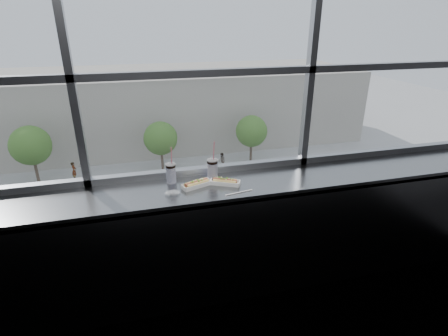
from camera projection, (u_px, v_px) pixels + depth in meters
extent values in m
plane|color=black|center=(204.00, 224.00, 3.44)|extent=(6.00, 0.00, 6.00)
plane|color=silver|center=(199.00, 34.00, 2.77)|extent=(6.00, 0.00, 6.00)
cube|color=gray|center=(209.00, 189.00, 2.99)|extent=(6.00, 0.55, 0.06)
cube|color=gray|center=(217.00, 256.00, 2.97)|extent=(6.00, 0.04, 1.04)
cube|color=white|center=(197.00, 186.00, 2.96)|extent=(0.27, 0.17, 0.01)
cube|color=white|center=(197.00, 184.00, 2.96)|extent=(0.27, 0.17, 0.04)
cylinder|color=tan|center=(197.00, 184.00, 2.95)|extent=(0.20, 0.11, 0.04)
cylinder|color=#9E4834|center=(197.00, 182.00, 2.95)|extent=(0.21, 0.10, 0.03)
cube|color=white|center=(225.00, 184.00, 3.00)|extent=(0.27, 0.19, 0.01)
cube|color=white|center=(225.00, 182.00, 2.99)|extent=(0.27, 0.19, 0.03)
cylinder|color=tan|center=(225.00, 182.00, 2.99)|extent=(0.20, 0.13, 0.04)
cylinder|color=#9E4834|center=(225.00, 180.00, 2.99)|extent=(0.20, 0.12, 0.03)
cylinder|color=white|center=(171.00, 174.00, 3.01)|extent=(0.08, 0.08, 0.17)
cylinder|color=black|center=(171.00, 166.00, 2.98)|extent=(0.09, 0.09, 0.02)
cylinder|color=silver|center=(170.00, 164.00, 2.97)|extent=(0.09, 0.09, 0.01)
cylinder|color=#C95065|center=(171.00, 156.00, 2.94)|extent=(0.01, 0.04, 0.17)
cylinder|color=white|center=(212.00, 170.00, 3.06)|extent=(0.09, 0.09, 0.18)
cylinder|color=black|center=(212.00, 162.00, 3.03)|extent=(0.09, 0.09, 0.02)
cylinder|color=silver|center=(212.00, 160.00, 3.02)|extent=(0.10, 0.10, 0.01)
cylinder|color=#C95065|center=(214.00, 151.00, 2.99)|extent=(0.01, 0.05, 0.19)
cylinder|color=white|center=(239.00, 192.00, 2.85)|extent=(0.24, 0.05, 0.01)
ellipsoid|color=silver|center=(172.00, 193.00, 2.83)|extent=(0.11, 0.08, 0.03)
plane|color=#A8A8A8|center=(141.00, 127.00, 46.67)|extent=(120.00, 120.00, 0.00)
cube|color=black|center=(153.00, 215.00, 25.77)|extent=(80.00, 10.00, 0.06)
cube|color=#A8A8A8|center=(147.00, 173.00, 32.89)|extent=(80.00, 6.00, 0.04)
cube|color=#A49E92|center=(139.00, 107.00, 40.20)|extent=(50.00, 14.00, 8.00)
imported|color=beige|center=(257.00, 219.00, 23.37)|extent=(3.00, 5.98, 1.92)
imported|color=#BEBEBE|center=(262.00, 167.00, 31.18)|extent=(3.66, 7.23, 2.32)
imported|color=maroon|center=(190.00, 176.00, 29.72)|extent=(2.77, 6.12, 2.01)
imported|color=#2B4E81|center=(376.00, 201.00, 25.46)|extent=(2.87, 6.63, 2.19)
imported|color=#A85C30|center=(146.00, 234.00, 21.64)|extent=(2.77, 6.35, 2.10)
imported|color=black|center=(2.00, 253.00, 19.75)|extent=(2.97, 6.95, 2.31)
imported|color=#66605B|center=(74.00, 169.00, 31.11)|extent=(0.66, 0.89, 1.99)
imported|color=#66605B|center=(222.00, 159.00, 33.46)|extent=(0.62, 0.83, 1.86)
cylinder|color=#47382B|center=(36.00, 171.00, 30.23)|extent=(0.25, 0.25, 2.53)
sphere|color=#49802C|center=(31.00, 145.00, 29.32)|extent=(3.37, 3.37, 3.37)
cylinder|color=#47382B|center=(162.00, 160.00, 32.78)|extent=(0.23, 0.23, 2.33)
sphere|color=#49802C|center=(161.00, 138.00, 31.94)|extent=(3.11, 3.11, 3.11)
cylinder|color=#47382B|center=(251.00, 152.00, 34.82)|extent=(0.23, 0.23, 2.33)
sphere|color=#49802C|center=(251.00, 131.00, 33.98)|extent=(3.10, 3.10, 3.10)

